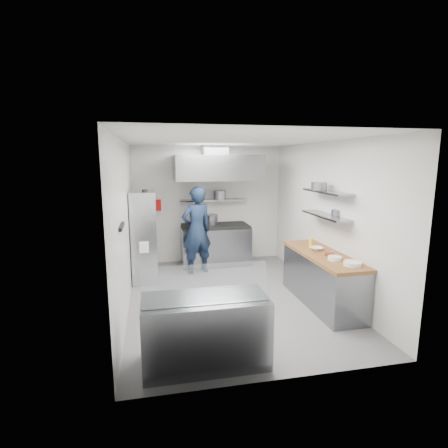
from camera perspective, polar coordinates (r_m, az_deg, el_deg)
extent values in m
plane|color=slate|center=(6.52, 1.10, -11.81)|extent=(5.00, 5.00, 0.00)
plane|color=silver|center=(6.05, 1.19, 13.57)|extent=(5.00, 5.00, 0.00)
cube|color=white|center=(8.56, -2.59, 3.23)|extent=(3.60, 2.80, 0.02)
cube|color=white|center=(3.80, 9.62, -6.02)|extent=(3.60, 2.80, 0.02)
cube|color=white|center=(6.00, -15.87, -0.23)|extent=(2.80, 5.00, 0.02)
cube|color=white|center=(6.76, 16.19, 0.91)|extent=(2.80, 5.00, 0.02)
cube|color=gray|center=(8.36, -1.43, -3.56)|extent=(1.60, 0.80, 0.90)
cube|color=black|center=(8.26, -1.44, -0.33)|extent=(1.57, 0.78, 0.06)
cylinder|color=slate|center=(8.51, -4.63, 0.84)|extent=(0.25, 0.25, 0.20)
cylinder|color=slate|center=(8.26, -2.24, 0.73)|extent=(0.35, 0.35, 0.24)
cube|color=gray|center=(8.41, -1.75, 3.93)|extent=(1.60, 0.30, 0.04)
cylinder|color=slate|center=(8.44, -4.14, 4.68)|extent=(0.29, 0.29, 0.18)
cylinder|color=slate|center=(8.23, -0.70, 4.70)|extent=(0.29, 0.29, 0.22)
cube|color=gray|center=(7.95, -1.26, 9.19)|extent=(1.90, 1.15, 0.55)
cube|color=slate|center=(8.17, -1.56, 11.89)|extent=(0.55, 0.55, 0.24)
cube|color=red|center=(8.39, -11.00, 3.04)|extent=(0.22, 0.10, 0.26)
imported|color=#13213B|center=(7.63, -4.49, -1.04)|extent=(0.81, 0.67, 1.91)
cube|color=silver|center=(7.37, -12.90, -1.94)|extent=(0.50, 0.90, 1.85)
cube|color=white|center=(7.00, -12.91, -3.63)|extent=(0.18, 0.22, 0.20)
cube|color=yellow|center=(7.24, -13.03, 0.86)|extent=(0.15, 0.19, 0.17)
cylinder|color=black|center=(7.19, -12.79, 4.83)|extent=(0.11, 0.11, 0.18)
cube|color=black|center=(5.09, -16.35, -0.38)|extent=(0.04, 0.55, 0.05)
cube|color=gray|center=(6.33, 15.70, -8.84)|extent=(0.62, 2.00, 0.84)
cube|color=brown|center=(6.20, 15.90, -4.91)|extent=(0.65, 2.04, 0.06)
cylinder|color=white|center=(5.63, 20.24, -6.09)|extent=(0.27, 0.27, 0.06)
cylinder|color=white|center=(5.84, 17.62, -5.34)|extent=(0.21, 0.21, 0.06)
cylinder|color=#B35432|center=(6.07, 16.85, -4.71)|extent=(0.15, 0.15, 0.06)
cylinder|color=yellow|center=(6.53, 13.99, -2.97)|extent=(0.07, 0.07, 0.18)
imported|color=white|center=(6.38, 14.84, -3.90)|extent=(0.24, 0.24, 0.05)
cube|color=gray|center=(6.41, 16.21, 1.32)|extent=(0.30, 1.30, 0.04)
cube|color=gray|center=(6.36, 16.40, 5.06)|extent=(0.30, 1.30, 0.04)
cylinder|color=slate|center=(6.38, 18.01, 1.82)|extent=(0.20, 0.20, 0.10)
cylinder|color=slate|center=(6.45, 15.26, 5.98)|extent=(0.28, 0.28, 0.14)
cube|color=gray|center=(4.43, -3.08, -17.05)|extent=(1.50, 0.70, 0.85)
cube|color=silver|center=(4.06, -2.91, -9.71)|extent=(1.47, 0.19, 0.42)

